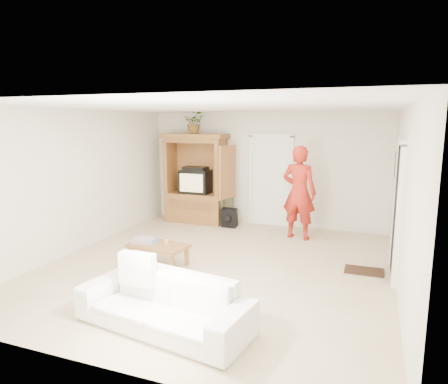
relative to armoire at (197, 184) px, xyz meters
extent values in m
plane|color=tan|center=(1.58, -2.66, -0.91)|extent=(6.00, 6.00, 0.00)
plane|color=white|center=(1.58, -2.66, 1.69)|extent=(6.00, 6.00, 0.00)
plane|color=silver|center=(1.58, 0.34, 0.39)|extent=(5.50, 0.00, 5.50)
plane|color=silver|center=(1.58, -5.66, 0.39)|extent=(5.50, 0.00, 5.50)
plane|color=silver|center=(-1.17, -2.66, 0.39)|extent=(0.00, 6.00, 6.00)
plane|color=silver|center=(4.33, -2.66, 0.39)|extent=(0.00, 6.00, 6.00)
cube|color=brown|center=(-0.02, -0.01, -0.56)|extent=(1.40, 0.60, 0.70)
cube|color=brown|center=(-0.67, -0.01, 0.39)|extent=(0.10, 0.60, 1.20)
cube|color=brown|center=(0.63, -0.01, 0.39)|extent=(0.10, 0.60, 1.20)
cube|color=brown|center=(-0.02, 0.26, 0.39)|extent=(1.40, 0.06, 1.20)
cube|color=brown|center=(-0.02, -0.01, 1.04)|extent=(1.40, 0.60, 0.10)
cube|color=brown|center=(-0.02, -0.01, 1.14)|extent=(1.52, 0.68, 0.10)
cube|color=brown|center=(0.96, -0.48, 0.39)|extent=(0.16, 0.67, 1.15)
cube|color=black|center=(-0.02, 0.02, 0.07)|extent=(0.70, 0.52, 0.55)
cube|color=tan|center=(-0.02, -0.25, 0.07)|extent=(0.58, 0.02, 0.42)
cube|color=black|center=(-0.02, -0.01, 0.38)|extent=(0.55, 0.35, 0.08)
cube|color=brown|center=(-0.02, -0.30, -0.46)|extent=(1.19, 0.03, 0.25)
cube|color=white|center=(1.73, 0.31, 0.11)|extent=(0.85, 0.05, 2.04)
cube|color=black|center=(4.30, -2.06, 0.11)|extent=(0.05, 0.90, 2.04)
cube|color=black|center=(4.31, -0.76, 0.69)|extent=(0.03, 0.60, 0.48)
cube|color=#382316|center=(3.88, -2.06, -0.90)|extent=(0.60, 0.40, 0.02)
imported|color=#4C7238|center=(-0.02, -0.03, 1.45)|extent=(0.55, 0.50, 0.52)
imported|color=#A32115|center=(2.53, -0.55, 0.05)|extent=(0.77, 0.57, 1.92)
imported|color=white|center=(1.74, -4.76, -0.60)|extent=(2.19, 1.13, 0.61)
cube|color=brown|center=(0.64, -2.97, -0.57)|extent=(1.04, 0.66, 0.05)
cube|color=brown|center=(0.19, -3.12, -0.75)|extent=(0.06, 0.06, 0.31)
cube|color=brown|center=(0.24, -2.71, -0.75)|extent=(0.06, 0.06, 0.31)
cube|color=brown|center=(1.04, -3.23, -0.75)|extent=(0.06, 0.06, 0.31)
cube|color=brown|center=(1.09, -2.82, -0.75)|extent=(0.06, 0.06, 0.31)
cube|color=#E84F4D|center=(0.39, -2.97, -0.50)|extent=(0.41, 0.32, 0.08)
cylinder|color=tan|center=(0.77, -2.93, -0.49)|extent=(0.08, 0.08, 0.10)
camera|label=1|loc=(3.91, -8.56, 1.46)|focal=32.00mm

